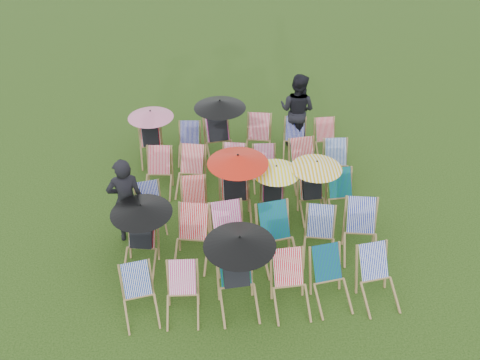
{
  "coord_description": "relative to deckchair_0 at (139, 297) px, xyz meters",
  "views": [
    {
      "loc": [
        -0.76,
        -8.35,
        7.04
      ],
      "look_at": [
        -0.19,
        0.16,
        0.9
      ],
      "focal_mm": 40.0,
      "sensor_mm": 36.0,
      "label": 1
    }
  ],
  "objects": [
    {
      "name": "deckchair_26",
      "position": [
        1.48,
        4.75,
        0.33
      ],
      "size": [
        1.2,
        1.3,
        1.42
      ],
      "rotation": [
        0.0,
        0.0,
        0.18
      ],
      "color": "olive",
      "rests_on": "ground"
    },
    {
      "name": "deckchair_27",
      "position": [
        2.4,
        4.72,
        0.04
      ],
      "size": [
        0.74,
        0.94,
        0.93
      ],
      "rotation": [
        0.0,
        0.0,
        -0.16
      ],
      "color": "olive",
      "rests_on": "ground"
    },
    {
      "name": "person_left",
      "position": [
        -0.36,
        1.95,
        0.49
      ],
      "size": [
        0.73,
        0.55,
        1.82
      ],
      "primitive_type": "imported",
      "rotation": [
        0.0,
        0.0,
        3.32
      ],
      "color": "black",
      "rests_on": "ground"
    },
    {
      "name": "deckchair_12",
      "position": [
        0.02,
        2.28,
        -0.0
      ],
      "size": [
        0.7,
        0.86,
        0.84
      ],
      "rotation": [
        0.0,
        0.0,
        0.2
      ],
      "color": "olive",
      "rests_on": "ground"
    },
    {
      "name": "deckchair_7",
      "position": [
        0.85,
        1.27,
        0.06
      ],
      "size": [
        0.79,
        0.99,
        0.97
      ],
      "rotation": [
        0.0,
        0.0,
        -0.17
      ],
      "color": "olive",
      "rests_on": "ground"
    },
    {
      "name": "deckchair_17",
      "position": [
        3.89,
        2.38,
        0.03
      ],
      "size": [
        0.66,
        0.87,
        0.9
      ],
      "rotation": [
        0.0,
        0.0,
        0.08
      ],
      "color": "olive",
      "rests_on": "ground"
    },
    {
      "name": "deckchair_28",
      "position": [
        3.26,
        4.68,
        -0.0
      ],
      "size": [
        0.67,
        0.85,
        0.85
      ],
      "rotation": [
        0.0,
        0.0,
        -0.14
      ],
      "color": "olive",
      "rests_on": "ground"
    },
    {
      "name": "deckchair_4",
      "position": [
        3.19,
        0.12,
        0.03
      ],
      "size": [
        0.74,
        0.93,
        0.91
      ],
      "rotation": [
        0.0,
        0.0,
        0.18
      ],
      "color": "olive",
      "rests_on": "ground"
    },
    {
      "name": "deckchair_13",
      "position": [
        0.89,
        2.39,
        0.0
      ],
      "size": [
        0.59,
        0.8,
        0.85
      ],
      "rotation": [
        0.0,
        0.0,
        0.03
      ],
      "color": "olive",
      "rests_on": "ground"
    },
    {
      "name": "deckchair_21",
      "position": [
        2.43,
        3.53,
        -0.01
      ],
      "size": [
        0.56,
        0.78,
        0.83
      ],
      "rotation": [
        0.0,
        0.0,
        -0.01
      ],
      "color": "olive",
      "rests_on": "ground"
    },
    {
      "name": "deckchair_3",
      "position": [
        2.49,
        0.03,
        0.04
      ],
      "size": [
        0.68,
        0.9,
        0.93
      ],
      "rotation": [
        0.0,
        0.0,
        0.08
      ],
      "color": "olive",
      "rests_on": "ground"
    },
    {
      "name": "ground",
      "position": [
        2.0,
        2.31,
        -0.42
      ],
      "size": [
        100.0,
        100.0,
        0.0
      ],
      "primitive_type": "plane",
      "color": "black",
      "rests_on": "ground"
    },
    {
      "name": "deckchair_29",
      "position": [
        4.02,
        4.65,
        -0.01
      ],
      "size": [
        0.58,
        0.78,
        0.82
      ],
      "rotation": [
        0.0,
        0.0,
        0.05
      ],
      "color": "olive",
      "rests_on": "ground"
    },
    {
      "name": "deckchair_25",
      "position": [
        0.77,
        4.67,
        -0.01
      ],
      "size": [
        0.6,
        0.8,
        0.83
      ],
      "rotation": [
        0.0,
        0.0,
        -0.06
      ],
      "color": "olive",
      "rests_on": "ground"
    },
    {
      "name": "deckchair_24",
      "position": [
        -0.11,
        4.72,
        0.23
      ],
      "size": [
        1.04,
        1.11,
        1.24
      ],
      "rotation": [
        0.0,
        0.0,
        0.11
      ],
      "color": "olive",
      "rests_on": "ground"
    },
    {
      "name": "deckchair_14",
      "position": [
        1.73,
        2.45,
        0.33
      ],
      "size": [
        1.2,
        1.25,
        1.43
      ],
      "rotation": [
        0.0,
        0.0,
        0.01
      ],
      "color": "olive",
      "rests_on": "ground"
    },
    {
      "name": "deckchair_11",
      "position": [
        3.98,
        1.24,
        0.07
      ],
      "size": [
        0.78,
        0.99,
        0.99
      ],
      "rotation": [
        0.0,
        0.0,
        -0.15
      ],
      "color": "olive",
      "rests_on": "ground"
    },
    {
      "name": "deckchair_10",
      "position": [
        3.2,
        1.21,
        0.03
      ],
      "size": [
        0.73,
        0.92,
        0.9
      ],
      "rotation": [
        0.0,
        0.0,
        -0.18
      ],
      "color": "olive",
      "rests_on": "ground"
    },
    {
      "name": "deckchair_22",
      "position": [
        3.31,
        3.5,
        0.05
      ],
      "size": [
        0.72,
        0.94,
        0.95
      ],
      "rotation": [
        0.0,
        0.0,
        0.12
      ],
      "color": "olive",
      "rests_on": "ground"
    },
    {
      "name": "deckchair_6",
      "position": [
        -0.05,
        1.21,
        0.26
      ],
      "size": [
        1.09,
        1.16,
        1.3
      ],
      "rotation": [
        0.0,
        0.0,
        -0.15
      ],
      "color": "olive",
      "rests_on": "ground"
    },
    {
      "name": "deckchair_15",
      "position": [
        2.49,
        2.46,
        0.18
      ],
      "size": [
        0.97,
        1.02,
        1.15
      ],
      "rotation": [
        0.0,
        0.0,
        -0.07
      ],
      "color": "olive",
      "rests_on": "ground"
    },
    {
      "name": "deckchair_19",
      "position": [
        0.81,
        3.44,
        0.04
      ],
      "size": [
        0.76,
        0.94,
        0.92
      ],
      "rotation": [
        0.0,
        0.0,
        -0.19
      ],
      "color": "olive",
      "rests_on": "ground"
    },
    {
      "name": "person_rear",
      "position": [
        3.36,
        5.19,
        0.51
      ],
      "size": [
        1.14,
        1.08,
        1.86
      ],
      "primitive_type": "imported",
      "rotation": [
        0.0,
        0.0,
        2.55
      ],
      "color": "black",
      "rests_on": "ground"
    },
    {
      "name": "deckchair_1",
      "position": [
        0.7,
        -0.01,
        0.0
      ],
      "size": [
        0.58,
        0.8,
        0.85
      ],
      "rotation": [
        0.0,
        0.0,
        -0.02
      ],
      "color": "olive",
      "rests_on": "ground"
    },
    {
      "name": "deckchair_9",
      "position": [
        2.42,
        1.13,
        0.09
      ],
      "size": [
        0.86,
        1.06,
        1.03
      ],
      "rotation": [
        0.0,
        0.0,
        0.2
      ],
      "color": "olive",
      "rests_on": "ground"
    },
    {
      "name": "deckchair_23",
      "position": [
        4.03,
        3.54,
        0.02
      ],
      "size": [
        0.6,
        0.83,
        0.89
      ],
      "rotation": [
        0.0,
        0.0,
        -0.02
      ],
      "color": "olive",
      "rests_on": "ground"
    },
    {
      "name": "deckchair_0",
      "position": [
        0.0,
        0.0,
        0.0
      ],
      "size": [
        0.71,
        0.87,
        0.85
      ],
      "rotation": [
        0.0,
        0.0,
        0.21
      ],
      "color": "olive",
      "rests_on": "ground"
    },
    {
      "name": "deckchair_2",
      "position": [
        1.62,
        0.14,
        0.31
      ],
      "size": [
        1.18,
        1.26,
        1.39
      ],
      "rotation": [
        0.0,
        0.0,
        0.11
      ],
      "color": "olive",
      "rests_on": "ground"
    },
    {
      "name": "deckchair_8",
      "position": [
        1.55,
        1.23,
        0.09
      ],
      "size": [
        0.81,
        1.03,
        1.02
      ],
      "rotation": [
        0.0,
        0.0,
        0.15
      ],
      "color": "olive",
      "rests_on": "ground"
    },
    {
      "name": "deckchair_20",
      "position": [
        1.73,
        3.56,
        0.01
      ],
      "size": [
        0.69,
        0.87,
        0.86
      ],
      "rotation": [
        0.0,
        0.0,
        -0.17
      ],
      "color": "olive",
      "rests_on": "ground"
    },
    {
      "name": "deckchair_5",
      "position": [
        3.98,
        0.09,
        0.04
      ],
      "size": [
        0.74,
        0.93,
        0.92
      ],
      "rotation": [
        0.0,
        0.0,
        0.17
      ],
      "color": "olive",
      "rests_on": "ground"
    },
    {
      "name": "deckchair_18",
      "position": [
        0.11,
        3.47,
        0.03
      ],
      "size": [
        0.67,
        0.88,
        0.9
      ],
      "rotation": [
        0.0,
        0.0,
        -0.09
      ],
      "color": "olive",
      "rests_on": "ground"
    },
    {
      "name": "deckchair_16",
      "position": [
        3.3,
        2.46,
        0.22
      ],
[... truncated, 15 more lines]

